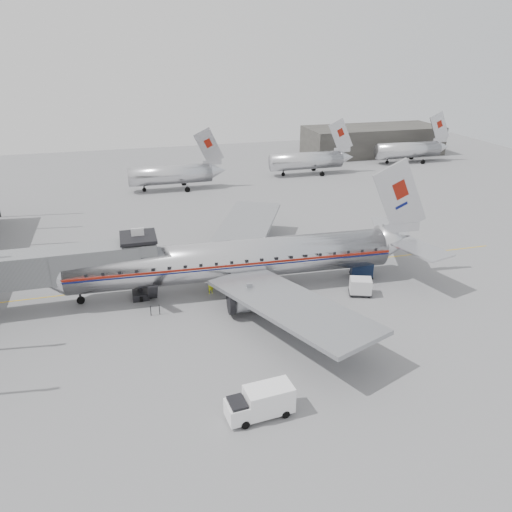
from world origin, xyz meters
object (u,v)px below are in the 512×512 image
at_px(service_van, 261,402).
at_px(baggage_cart_navy, 362,269).
at_px(baggage_cart_white, 360,286).
at_px(airliner, 241,259).
at_px(ramp_worker, 211,286).

height_order(service_van, baggage_cart_navy, service_van).
bearing_deg(baggage_cart_navy, baggage_cart_white, -99.09).
height_order(airliner, service_van, airliner).
relative_size(airliner, baggage_cart_white, 15.23).
bearing_deg(airliner, service_van, -97.06).
height_order(airliner, baggage_cart_navy, airliner).
height_order(baggage_cart_navy, baggage_cart_white, baggage_cart_navy).
xyz_separation_m(baggage_cart_white, ramp_worker, (-14.41, 4.17, -0.11)).
bearing_deg(airliner, ramp_worker, -168.87).
distance_m(service_van, baggage_cart_white, 20.33).
height_order(service_van, baggage_cart_white, service_van).
distance_m(baggage_cart_navy, baggage_cart_white, 4.17).
bearing_deg(baggage_cart_white, baggage_cart_navy, 82.61).
relative_size(service_van, baggage_cart_white, 1.79).
height_order(service_van, ramp_worker, service_van).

